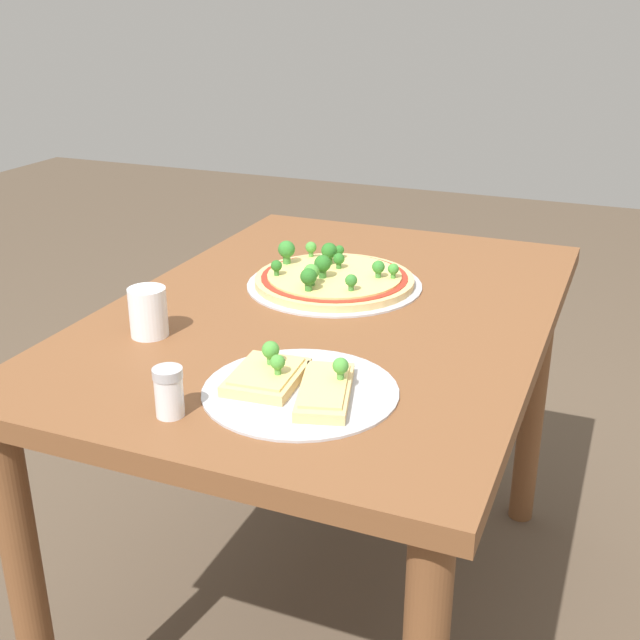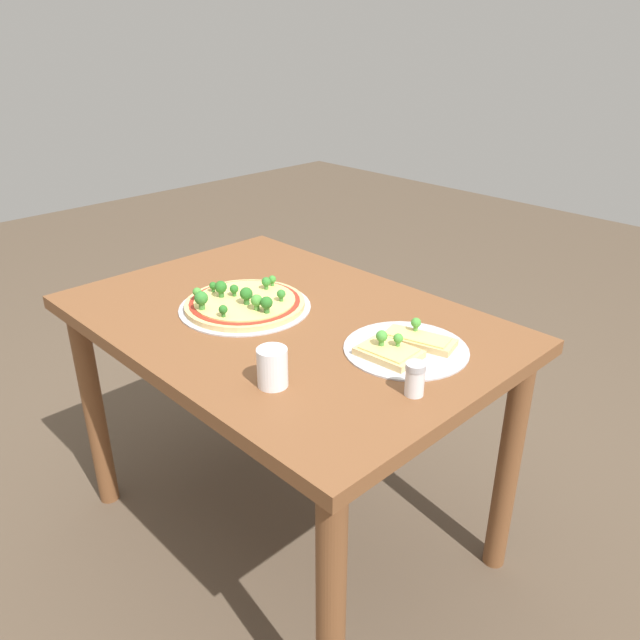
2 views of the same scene
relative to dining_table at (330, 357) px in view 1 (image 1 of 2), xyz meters
name	(u,v)px [view 1 (image 1 of 2)]	position (x,y,z in m)	size (l,w,h in m)	color
ground_plane	(329,609)	(0.00, 0.00, -0.61)	(8.00, 8.00, 0.00)	brown
dining_table	(330,357)	(0.00, 0.00, 0.00)	(1.14, 0.79, 0.72)	brown
pizza_tray_whole	(333,278)	(0.11, 0.04, 0.12)	(0.35, 0.35, 0.07)	#B7B7BC
pizza_tray_slice	(296,384)	(-0.33, -0.08, 0.11)	(0.29, 0.29, 0.06)	#B7B7BC
drinking_cup	(148,312)	(-0.24, 0.24, 0.14)	(0.06, 0.06, 0.09)	white
condiment_shaker	(169,392)	(-0.47, 0.06, 0.14)	(0.04, 0.04, 0.07)	silver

